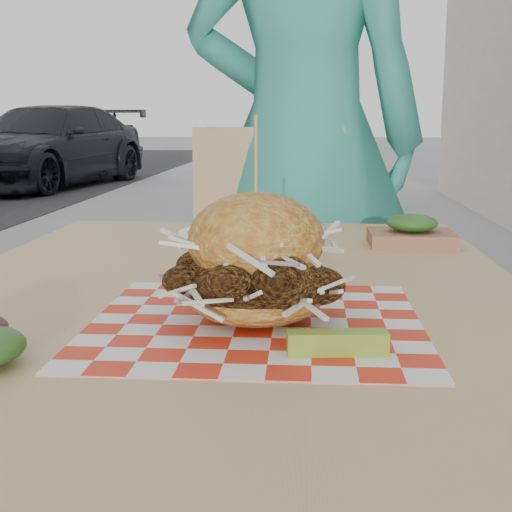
{
  "coord_description": "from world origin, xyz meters",
  "views": [
    {
      "loc": [
        0.2,
        -0.9,
        0.97
      ],
      "look_at": [
        0.15,
        -0.15,
        0.82
      ],
      "focal_mm": 50.0,
      "sensor_mm": 36.0,
      "label": 1
    }
  ],
  "objects_px": {
    "car_dark": "(47,146)",
    "patio_table": "(228,342)",
    "sandwich": "(256,266)",
    "patio_chair": "(273,280)",
    "diner": "(302,139)"
  },
  "relations": [
    {
      "from": "car_dark",
      "to": "patio_table",
      "type": "distance_m",
      "value": 10.08
    },
    {
      "from": "patio_table",
      "to": "sandwich",
      "type": "bearing_deg",
      "value": -73.78
    },
    {
      "from": "car_dark",
      "to": "patio_chair",
      "type": "bearing_deg",
      "value": -55.55
    },
    {
      "from": "car_dark",
      "to": "patio_chair",
      "type": "distance_m",
      "value": 9.25
    },
    {
      "from": "patio_table",
      "to": "sandwich",
      "type": "height_order",
      "value": "sandwich"
    },
    {
      "from": "diner",
      "to": "patio_chair",
      "type": "bearing_deg",
      "value": 74.23
    },
    {
      "from": "sandwich",
      "to": "car_dark",
      "type": "bearing_deg",
      "value": 111.42
    },
    {
      "from": "patio_chair",
      "to": "diner",
      "type": "bearing_deg",
      "value": 75.01
    },
    {
      "from": "diner",
      "to": "car_dark",
      "type": "distance_m",
      "value": 9.15
    },
    {
      "from": "patio_chair",
      "to": "sandwich",
      "type": "distance_m",
      "value": 1.12
    },
    {
      "from": "patio_table",
      "to": "patio_chair",
      "type": "bearing_deg",
      "value": 88.8
    },
    {
      "from": "diner",
      "to": "sandwich",
      "type": "relative_size",
      "value": 8.25
    },
    {
      "from": "patio_chair",
      "to": "sandwich",
      "type": "relative_size",
      "value": 4.27
    },
    {
      "from": "diner",
      "to": "car_dark",
      "type": "xyz_separation_m",
      "value": [
        -3.79,
        8.32,
        -0.33
      ]
    },
    {
      "from": "diner",
      "to": "patio_chair",
      "type": "distance_m",
      "value": 0.4
    }
  ]
}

